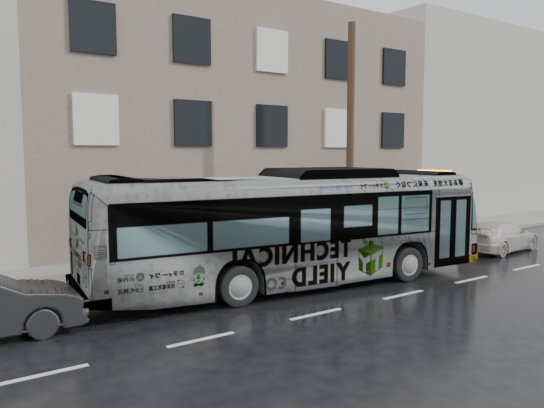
{
  "coord_description": "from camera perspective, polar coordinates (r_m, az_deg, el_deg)",
  "views": [
    {
      "loc": [
        -8.27,
        -12.49,
        4.01
      ],
      "look_at": [
        2.12,
        2.5,
        2.26
      ],
      "focal_mm": 35.0,
      "sensor_mm": 36.0,
      "label": 1
    }
  ],
  "objects": [
    {
      "name": "ground",
      "position": [
        15.51,
        -1.19,
        -9.52
      ],
      "size": [
        120.0,
        120.0,
        0.0
      ],
      "primitive_type": "plane",
      "color": "black",
      "rests_on": "ground"
    },
    {
      "name": "white_sedan",
      "position": [
        23.73,
        23.23,
        -3.2
      ],
      "size": [
        4.41,
        2.14,
        1.24
      ],
      "primitive_type": "imported",
      "rotation": [
        0.0,
        0.0,
        1.67
      ],
      "color": "beige",
      "rests_on": "ground"
    },
    {
      "name": "sidewalk",
      "position": [
        19.66,
        -9.16,
        -6.15
      ],
      "size": [
        90.0,
        3.6,
        0.15
      ],
      "primitive_type": "cube",
      "color": "gray",
      "rests_on": "ground"
    },
    {
      "name": "utility_pole_front",
      "position": [
        21.63,
        8.42,
        7.1
      ],
      "size": [
        0.3,
        0.3,
        9.0
      ],
      "primitive_type": "cylinder",
      "color": "#413020",
      "rests_on": "sidewalk"
    },
    {
      "name": "building_taupe",
      "position": [
        28.51,
        -7.01,
        8.42
      ],
      "size": [
        20.0,
        12.0,
        11.0
      ],
      "primitive_type": "cube",
      "color": "gray",
      "rests_on": "ground"
    },
    {
      "name": "sign_post",
      "position": [
        22.55,
        10.35,
        -1.4
      ],
      "size": [
        0.06,
        0.06,
        2.4
      ],
      "primitive_type": "cylinder",
      "color": "slate",
      "rests_on": "sidewalk"
    },
    {
      "name": "building_filler",
      "position": [
        40.99,
        17.45,
        7.99
      ],
      "size": [
        18.0,
        12.0,
        12.0
      ],
      "primitive_type": "cube",
      "color": "#A6A39D",
      "rests_on": "ground"
    },
    {
      "name": "bus",
      "position": [
        16.11,
        2.32,
        -2.51
      ],
      "size": [
        12.99,
        4.39,
        3.55
      ],
      "primitive_type": "imported",
      "rotation": [
        0.0,
        0.0,
        1.46
      ],
      "color": "#B2B2B2",
      "rests_on": "ground"
    }
  ]
}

